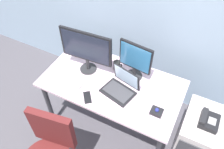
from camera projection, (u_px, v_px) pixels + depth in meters
ground_plane at (112, 121)px, 2.90m from camera, size 8.00×8.00×0.00m
desk at (112, 88)px, 2.41m from camera, size 1.42×0.77×0.74m
file_cabinet at (199, 138)px, 2.39m from camera, size 0.42×0.53×0.64m
desk_phone at (208, 120)px, 2.13m from camera, size 0.17×0.20×0.09m
monitor_main at (86, 49)px, 2.27m from camera, size 0.55×0.18×0.49m
monitor_side at (135, 60)px, 2.24m from camera, size 0.35×0.18×0.43m
keyboard at (63, 80)px, 2.35m from camera, size 0.42×0.16×0.03m
laptop at (121, 86)px, 2.25m from camera, size 0.36×0.32×0.24m
trackball_mouse at (157, 111)px, 2.08m from camera, size 0.11×0.09×0.07m
coffee_mug at (117, 65)px, 2.45m from camera, size 0.09×0.08×0.10m
paper_notepad at (163, 90)px, 2.28m from camera, size 0.21×0.24×0.01m
cell_phone at (87, 97)px, 2.22m from camera, size 0.14×0.15×0.01m
banana at (79, 49)px, 2.68m from camera, size 0.14×0.18×0.04m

